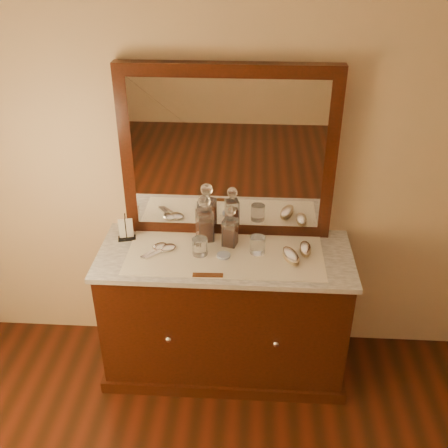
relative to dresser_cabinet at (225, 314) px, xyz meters
The scene contains 18 objects.
dresser_cabinet is the anchor object (origin of this frame).
dresser_plinth 0.37m from the dresser_cabinet, ahead, with size 1.46×0.59×0.08m, color black.
knob_left 0.42m from the dresser_cabinet, 136.47° to the right, with size 0.04×0.04×0.04m, color silver.
knob_right 0.42m from the dresser_cabinet, 43.53° to the right, with size 0.04×0.04×0.04m, color silver.
marble_top 0.42m from the dresser_cabinet, ahead, with size 1.44×0.59×0.03m, color white.
mirror_frame 0.97m from the dresser_cabinet, 90.00° to the left, with size 1.20×0.08×1.00m, color black.
mirror_glass 0.96m from the dresser_cabinet, 90.00° to the left, with size 1.06×0.01×0.86m, color white.
lace_runner 0.44m from the dresser_cabinet, 90.00° to the right, with size 1.10×0.45×0.00m, color white.
pin_dish 0.45m from the dresser_cabinet, 99.48° to the right, with size 0.08×0.08×0.01m, color silver.
comb 0.51m from the dresser_cabinet, 109.01° to the right, with size 0.16×0.03×0.01m, color #663212.
napkin_rack 0.78m from the dresser_cabinet, 168.40° to the left, with size 0.11×0.08×0.15m.
decanter_left 0.59m from the dresser_cabinet, 133.21° to the left, with size 0.11×0.11×0.29m.
decanter_right 0.55m from the dresser_cabinet, 75.81° to the left, with size 0.09×0.09×0.25m.
brush_near 0.60m from the dresser_cabinet, ahead, with size 0.12×0.18×0.05m.
brush_far 0.65m from the dresser_cabinet, ahead, with size 0.06×0.14×0.04m.
hand_mirror_outer 0.59m from the dresser_cabinet, behind, with size 0.15×0.19×0.02m.
hand_mirror_inner 0.57m from the dresser_cabinet, behind, with size 0.18×0.18×0.02m.
tumblers 0.49m from the dresser_cabinet, ahead, with size 0.41×0.13×0.10m.
Camera 1 is at (0.15, -0.48, 2.47)m, focal length 41.60 mm.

